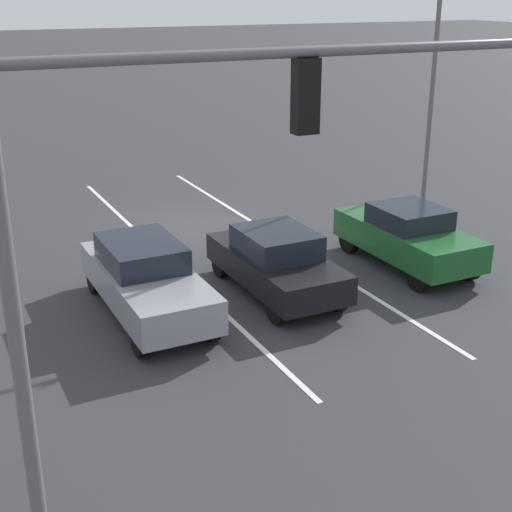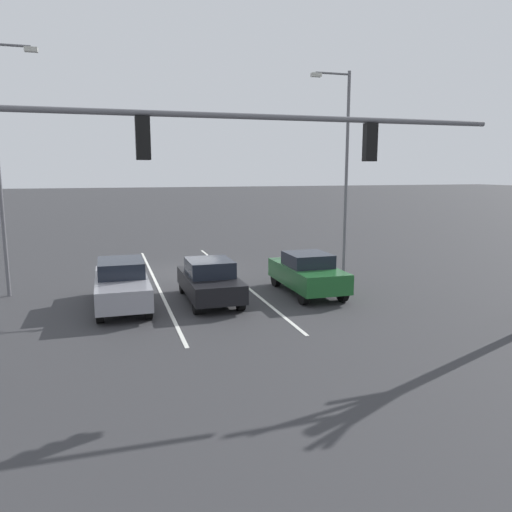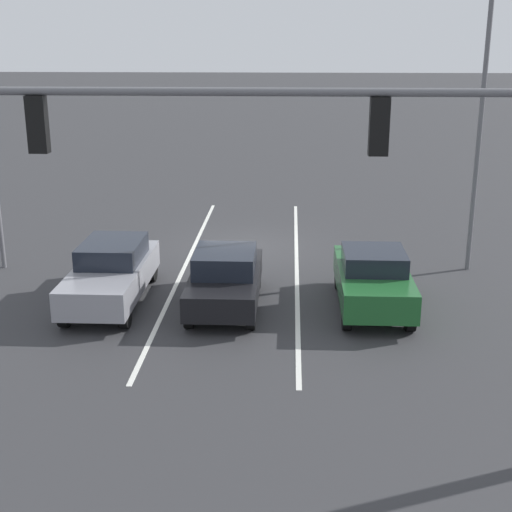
{
  "view_description": "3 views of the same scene",
  "coord_description": "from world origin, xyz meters",
  "px_view_note": "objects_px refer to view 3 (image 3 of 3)",
  "views": [
    {
      "loc": [
        7.38,
        19.01,
        6.61
      ],
      "look_at": [
        0.76,
        5.68,
        1.06
      ],
      "focal_mm": 50.0,
      "sensor_mm": 36.0,
      "label": 1
    },
    {
      "loc": [
        3.63,
        22.67,
        4.65
      ],
      "look_at": [
        -0.89,
        7.78,
        1.97
      ],
      "focal_mm": 35.0,
      "sensor_mm": 36.0,
      "label": 2
    },
    {
      "loc": [
        -1.49,
        22.89,
        6.76
      ],
      "look_at": [
        -0.67,
        6.16,
        1.59
      ],
      "focal_mm": 50.0,
      "sensor_mm": 36.0,
      "label": 3
    }
  ],
  "objects_px": {
    "car_gray_rightlane_front": "(112,272)",
    "car_black_midlane_front": "(225,278)",
    "street_lamp_left_shoulder": "(476,98)",
    "traffic_signal_gantry": "(56,160)",
    "car_darkgreen_leftlane_front": "(373,278)"
  },
  "relations": [
    {
      "from": "car_black_midlane_front",
      "to": "street_lamp_left_shoulder",
      "type": "height_order",
      "value": "street_lamp_left_shoulder"
    },
    {
      "from": "car_darkgreen_leftlane_front",
      "to": "street_lamp_left_shoulder",
      "type": "distance_m",
      "value": 6.25
    },
    {
      "from": "car_gray_rightlane_front",
      "to": "traffic_signal_gantry",
      "type": "distance_m",
      "value": 7.06
    },
    {
      "from": "car_gray_rightlane_front",
      "to": "car_black_midlane_front",
      "type": "relative_size",
      "value": 1.13
    },
    {
      "from": "car_gray_rightlane_front",
      "to": "car_black_midlane_front",
      "type": "distance_m",
      "value": 3.05
    },
    {
      "from": "car_darkgreen_leftlane_front",
      "to": "street_lamp_left_shoulder",
      "type": "relative_size",
      "value": 0.46
    },
    {
      "from": "street_lamp_left_shoulder",
      "to": "traffic_signal_gantry",
      "type": "bearing_deg",
      "value": 44.47
    },
    {
      "from": "car_darkgreen_leftlane_front",
      "to": "car_gray_rightlane_front",
      "type": "distance_m",
      "value": 6.84
    },
    {
      "from": "traffic_signal_gantry",
      "to": "street_lamp_left_shoulder",
      "type": "distance_m",
      "value": 12.87
    },
    {
      "from": "traffic_signal_gantry",
      "to": "street_lamp_left_shoulder",
      "type": "bearing_deg",
      "value": -135.53
    },
    {
      "from": "car_darkgreen_leftlane_front",
      "to": "car_black_midlane_front",
      "type": "height_order",
      "value": "car_darkgreen_leftlane_front"
    },
    {
      "from": "car_darkgreen_leftlane_front",
      "to": "traffic_signal_gantry",
      "type": "xyz_separation_m",
      "value": [
        6.12,
        5.63,
        3.96
      ]
    },
    {
      "from": "traffic_signal_gantry",
      "to": "car_black_midlane_front",
      "type": "bearing_deg",
      "value": -112.58
    },
    {
      "from": "traffic_signal_gantry",
      "to": "car_gray_rightlane_front",
      "type": "bearing_deg",
      "value": -82.91
    },
    {
      "from": "traffic_signal_gantry",
      "to": "street_lamp_left_shoulder",
      "type": "xyz_separation_m",
      "value": [
        -9.18,
        -9.01,
        0.32
      ]
    }
  ]
}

